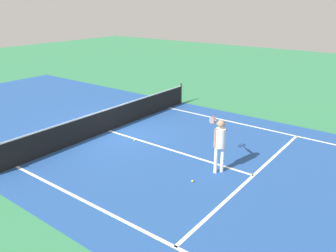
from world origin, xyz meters
name	(u,v)px	position (x,y,z in m)	size (l,w,h in m)	color
ground_plane	(109,131)	(0.00, 0.00, 0.00)	(60.00, 60.00, 0.00)	#337F51
court_surface_inbounds	(109,131)	(0.00, 0.00, 0.00)	(10.62, 24.40, 0.00)	#234C93
line_sideline_left	(159,239)	(-4.11, -5.95, 0.00)	(0.10, 11.89, 0.01)	white
line_sideline_right	(285,134)	(4.11, -5.95, 0.00)	(0.10, 11.89, 0.01)	white
line_service_near	(253,175)	(0.00, -6.40, 0.00)	(8.22, 0.10, 0.01)	white
line_center_service	(171,150)	(0.00, -3.20, 0.00)	(0.10, 6.40, 0.01)	white
net	(108,120)	(0.00, 0.00, 0.49)	(10.43, 0.09, 1.07)	#33383D
player_near	(220,140)	(-0.44, -5.40, 1.09)	(0.96, 0.95, 1.74)	white
tennis_ball_mid_court	(193,181)	(-1.48, -5.12, 0.03)	(0.07, 0.07, 0.07)	#CCE033
tennis_ball_near_net	(134,140)	(-0.19, -1.60, 0.03)	(0.07, 0.07, 0.07)	#CCE033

